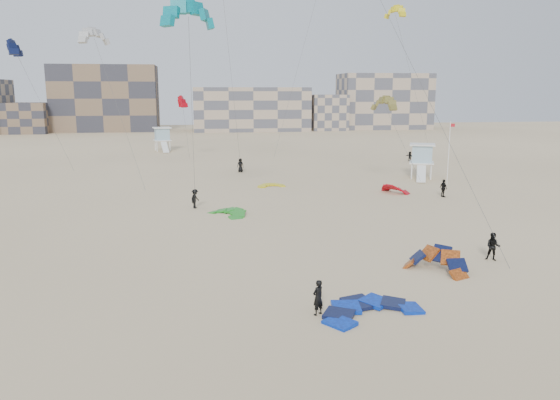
{
  "coord_description": "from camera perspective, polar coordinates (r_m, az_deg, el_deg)",
  "views": [
    {
      "loc": [
        -5.4,
        -26.01,
        10.81
      ],
      "look_at": [
        -0.51,
        6.0,
        4.37
      ],
      "focal_mm": 35.0,
      "sensor_mm": 36.0,
      "label": 1
    }
  ],
  "objects": [
    {
      "name": "ground",
      "position": [
        28.68,
        2.86,
        -10.92
      ],
      "size": [
        320.0,
        320.0,
        0.0
      ],
      "primitive_type": "plane",
      "color": "beige",
      "rests_on": "ground"
    },
    {
      "name": "kite_ground_red_far",
      "position": [
        60.71,
        11.86,
        0.75
      ],
      "size": [
        4.39,
        4.33,
        2.83
      ],
      "primitive_type": null,
      "rotation": [
        0.57,
        0.0,
        2.13
      ],
      "color": "#B80700",
      "rests_on": "ground"
    },
    {
      "name": "lifeguard_tower_near",
      "position": [
        71.58,
        14.6,
        3.94
      ],
      "size": [
        4.04,
        6.49,
        4.36
      ],
      "rotation": [
        0.0,
        0.0,
        -0.4
      ],
      "color": "white",
      "rests_on": "ground"
    },
    {
      "name": "condo_fill_left",
      "position": [
        160.48,
        -25.07,
        7.77
      ],
      "size": [
        12.0,
        10.0,
        8.0
      ],
      "primitive_type": "cube",
      "color": "brown",
      "rests_on": "ground"
    },
    {
      "name": "kite_ground_green",
      "position": [
        49.08,
        -5.43,
        -1.53
      ],
      "size": [
        5.35,
        5.28,
        1.55
      ],
      "primitive_type": null,
      "rotation": [
        0.19,
        0.0,
        -0.98
      ],
      "color": "green",
      "rests_on": "ground"
    },
    {
      "name": "kitesurfer_e",
      "position": [
        74.84,
        -4.16,
        3.64
      ],
      "size": [
        1.09,
        0.92,
        1.89
      ],
      "primitive_type": "imported",
      "rotation": [
        0.0,
        0.0,
        -0.4
      ],
      "color": "black",
      "rests_on": "ground"
    },
    {
      "name": "condo_east",
      "position": [
        167.46,
        10.79,
        10.09
      ],
      "size": [
        26.0,
        14.0,
        16.0
      ],
      "primitive_type": "cube",
      "color": "tan",
      "rests_on": "ground"
    },
    {
      "name": "condo_west_b",
      "position": [
        161.9,
        -17.72,
        10.08
      ],
      "size": [
        28.0,
        14.0,
        18.0
      ],
      "primitive_type": "cube",
      "color": "brown",
      "rests_on": "ground"
    },
    {
      "name": "kite_fly_navy",
      "position": [
        71.69,
        -26.0,
        13.97
      ],
      "size": [
        6.97,
        4.95,
        15.98
      ],
      "rotation": [
        0.0,
        0.0,
        1.72
      ],
      "color": "#0E163D",
      "rests_on": "ground"
    },
    {
      "name": "kitesurfer_c",
      "position": [
        51.99,
        -8.87,
        0.13
      ],
      "size": [
        1.18,
        1.36,
        1.82
      ],
      "primitive_type": "imported",
      "rotation": [
        0.0,
        0.0,
        1.04
      ],
      "color": "black",
      "rests_on": "ground"
    },
    {
      "name": "condo_fill_right",
      "position": [
        158.59,
        5.01,
        9.1
      ],
      "size": [
        10.0,
        10.0,
        10.0
      ],
      "primitive_type": "cube",
      "color": "tan",
      "rests_on": "ground"
    },
    {
      "name": "kite_ground_orange",
      "position": [
        35.09,
        15.92,
        -7.15
      ],
      "size": [
        5.45,
        5.45,
        3.83
      ],
      "primitive_type": null,
      "rotation": [
        0.74,
        0.0,
        -0.87
      ],
      "color": "#DA5C1B",
      "rests_on": "ground"
    },
    {
      "name": "kitesurfer_d",
      "position": [
        59.35,
        16.71,
        1.19
      ],
      "size": [
        0.68,
        1.17,
        1.87
      ],
      "primitive_type": "imported",
      "rotation": [
        0.0,
        0.0,
        1.78
      ],
      "color": "black",
      "rests_on": "ground"
    },
    {
      "name": "kite_fly_olive",
      "position": [
        61.98,
        10.83,
        9.76
      ],
      "size": [
        6.22,
        4.22,
        9.72
      ],
      "rotation": [
        0.0,
        0.0,
        -0.98
      ],
      "color": "olive",
      "rests_on": "ground"
    },
    {
      "name": "kitesurfer_f",
      "position": [
        88.88,
        13.4,
        4.46
      ],
      "size": [
        0.96,
        1.51,
        1.56
      ],
      "primitive_type": "imported",
      "rotation": [
        0.0,
        0.0,
        -1.19
      ],
      "color": "black",
      "rests_on": "ground"
    },
    {
      "name": "kite_ground_yellow",
      "position": [
        63.35,
        -0.91,
        1.42
      ],
      "size": [
        3.31,
        3.45,
        0.68
      ],
      "primitive_type": null,
      "rotation": [
        0.08,
        0.0,
        0.15
      ],
      "color": "#EDFF12",
      "rests_on": "ground"
    },
    {
      "name": "condo_mid",
      "position": [
        156.84,
        -3.1,
        9.47
      ],
      "size": [
        32.0,
        16.0,
        12.0
      ],
      "primitive_type": "cube",
      "color": "tan",
      "rests_on": "ground"
    },
    {
      "name": "kite_fly_teal_a",
      "position": [
        46.91,
        -9.54,
        18.36
      ],
      "size": [
        5.58,
        5.59,
        17.28
      ],
      "rotation": [
        0.0,
        0.0,
        0.41
      ],
      "color": "#049290",
      "rests_on": "ground"
    },
    {
      "name": "flagpole",
      "position": [
        67.27,
        17.24,
        4.87
      ],
      "size": [
        0.61,
        0.09,
        7.45
      ],
      "color": "white",
      "rests_on": "ground"
    },
    {
      "name": "kite_fly_grey",
      "position": [
        64.83,
        -18.86,
        15.75
      ],
      "size": [
        7.9,
        10.6,
        17.0
      ],
      "rotation": [
        0.0,
        0.0,
        0.75
      ],
      "color": "silver",
      "rests_on": "ground"
    },
    {
      "name": "lifeguard_tower_far",
      "position": [
        103.92,
        -12.2,
        6.22
      ],
      "size": [
        3.66,
        6.3,
        4.37
      ],
      "rotation": [
        0.0,
        0.0,
        0.2
      ],
      "color": "white",
      "rests_on": "ground"
    },
    {
      "name": "kite_fly_yellow",
      "position": [
        85.94,
        11.94,
        18.58
      ],
      "size": [
        8.64,
        4.66,
        22.46
      ],
      "rotation": [
        0.0,
        0.0,
        -1.05
      ],
      "color": "#EDFF12",
      "rests_on": "ground"
    },
    {
      "name": "kite_ground_blue",
      "position": [
        28.06,
        9.36,
        -11.58
      ],
      "size": [
        6.07,
        6.23,
        0.93
      ],
      "primitive_type": null,
      "rotation": [
        0.07,
        0.0,
        0.3
      ],
      "color": "#003DE7",
      "rests_on": "ground"
    },
    {
      "name": "kitesurfer_b",
      "position": [
        38.16,
        21.38,
        -4.56
      ],
      "size": [
        1.14,
        1.08,
        1.85
      ],
      "primitive_type": "imported",
      "rotation": [
        0.0,
        0.0,
        -0.59
      ],
      "color": "black",
      "rests_on": "ground"
    },
    {
      "name": "kite_fly_red",
      "position": [
        89.78,
        -10.17,
        9.97
      ],
      "size": [
        4.02,
        7.91,
        9.44
      ],
      "rotation": [
        0.0,
        0.0,
        1.72
      ],
      "color": "#B80700",
      "rests_on": "ground"
    },
    {
      "name": "kitesurfer_main",
      "position": [
        27.24,
        3.99,
        -10.12
      ],
      "size": [
        0.78,
        0.72,
        1.79
      ],
      "primitive_type": "imported",
      "rotation": [
        0.0,
        0.0,
        3.73
      ],
      "color": "black",
      "rests_on": "ground"
    }
  ]
}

